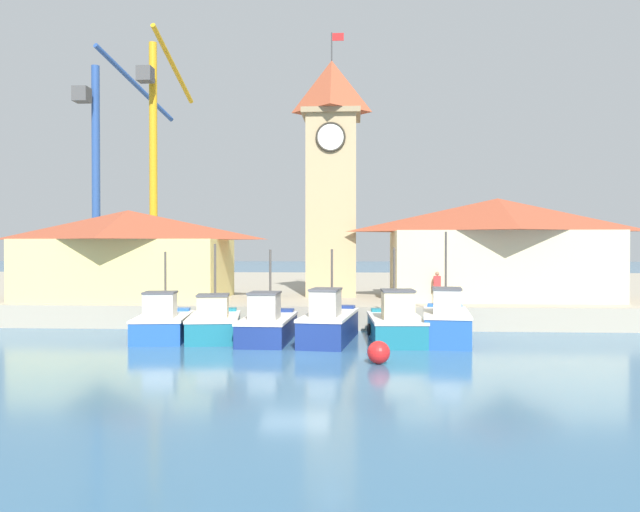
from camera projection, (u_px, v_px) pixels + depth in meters
name	position (u px, v px, depth m)	size (l,w,h in m)	color
ground_plane	(295.00, 355.00, 22.83)	(300.00, 300.00, 0.00)	#386689
quay_wharf	(328.00, 290.00, 49.46)	(120.00, 40.00, 1.12)	#A89E89
fishing_boat_far_left	(163.00, 323.00, 26.64)	(2.62, 4.42, 3.75)	#2356A8
fishing_boat_left_outer	(214.00, 324.00, 26.66)	(2.73, 4.50, 4.09)	#196B7F
fishing_boat_left_inner	(268.00, 324.00, 26.16)	(2.13, 4.87, 3.84)	navy
fishing_boat_mid_left	(329.00, 323.00, 26.00)	(2.49, 5.40, 3.86)	navy
fishing_boat_center	(396.00, 324.00, 25.90)	(2.35, 4.63, 3.93)	#196B7F
fishing_boat_mid_right	(446.00, 323.00, 25.84)	(2.34, 4.76, 4.60)	#2356A8
clock_tower	(332.00, 170.00, 36.19)	(3.33, 3.33, 15.26)	tan
warehouse_left	(128.00, 253.00, 34.29)	(10.98, 6.49, 4.86)	#E5D17A
warehouse_right	(498.00, 248.00, 33.98)	(11.76, 6.77, 5.49)	beige
port_crane_near	(155.00, 190.00, 44.08)	(2.00, 9.38, 18.58)	#976E11
port_crane_far	(100.00, 199.00, 43.75)	(4.15, 9.89, 17.05)	navy
mooring_buoy	(379.00, 352.00, 21.05)	(0.78, 0.78, 0.78)	red
dock_worker_near_tower	(437.00, 287.00, 30.72)	(0.34, 0.22, 1.62)	#33333D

